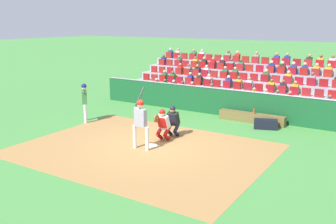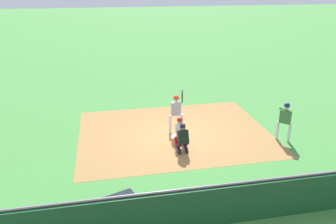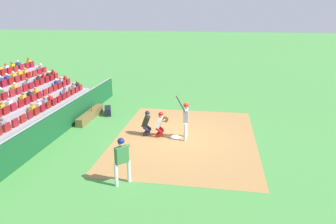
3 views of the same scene
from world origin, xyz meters
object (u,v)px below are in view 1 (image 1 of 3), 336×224
Objects in this scene: catcher_crouching at (163,123)px; equipment_duffel_bag at (266,124)px; home_plate_umpire at (173,120)px; on_deck_batter at (84,99)px; batter_at_plate at (140,118)px; water_bottle_on_bench at (254,111)px; home_plate_marker at (151,145)px; dugout_bench at (252,118)px.

catcher_crouching is 1.31× the size of equipment_duffel_bag.
home_plate_umpire is 0.73× the size of on_deck_batter.
home_plate_umpire is (-0.15, -1.97, -0.45)m from batter_at_plate.
water_bottle_on_bench is at bearing -118.36° from home_plate_umpire.
catcher_crouching is at bearing 85.82° from home_plate_umpire.
batter_at_plate reaches higher than catcher_crouching.
on_deck_batter is (7.45, 3.31, 0.88)m from equipment_duffel_bag.
on_deck_batter is (4.60, -1.24, 1.08)m from home_plate_marker.
home_plate_umpire is 1.32× the size of equipment_duffel_bag.
home_plate_marker is 1.62m from home_plate_umpire.
dugout_bench is 1.16m from equipment_duffel_bag.
home_plate_umpire reaches higher than water_bottle_on_bench.
catcher_crouching is (-0.00, -0.77, 0.70)m from home_plate_marker.
home_plate_marker is 0.14× the size of dugout_bench.
dugout_bench is 0.37m from water_bottle_on_bench.
catcher_crouching reaches higher than equipment_duffel_bag.
water_bottle_on_bench is (-0.12, 0.08, 0.34)m from dugout_bench.
dugout_bench is 1.72× the size of on_deck_batter.
batter_at_plate is 1.70× the size of home_plate_umpire.
on_deck_batter reaches higher than catcher_crouching.
home_plate_marker is at bearing 37.74° from equipment_duffel_bag.
water_bottle_on_bench is at bearing -149.30° from on_deck_batter.
home_plate_marker is at bearing 164.92° from on_deck_batter.
catcher_crouching is at bearing -94.64° from batter_at_plate.
water_bottle_on_bench is (-2.07, -5.20, 0.55)m from home_plate_marker.
water_bottle_on_bench is 0.14× the size of on_deck_batter.
on_deck_batter is (4.65, 0.22, 0.39)m from home_plate_umpire.
home_plate_marker is at bearing 89.87° from catcher_crouching.
batter_at_plate is 5.93m from equipment_duffel_bag.
on_deck_batter is (4.60, -0.47, 0.38)m from catcher_crouching.
dugout_bench is at bearing -113.34° from catcher_crouching.
home_plate_marker is 1.78× the size of water_bottle_on_bench.
catcher_crouching is at bearing 66.66° from dugout_bench.
equipment_duffel_bag is (-2.80, -3.09, -0.49)m from home_plate_umpire.
home_plate_marker is 1.05m from catcher_crouching.
catcher_crouching is at bearing 32.77° from equipment_duffel_bag.
water_bottle_on_bench is at bearing -111.71° from home_plate_marker.
batter_at_plate reaches higher than equipment_duffel_bag.
home_plate_marker is 4.88m from on_deck_batter.
home_plate_marker is 5.63m from dugout_bench.
home_plate_umpire reaches higher than equipment_duffel_bag.
on_deck_batter is at bearing -15.08° from home_plate_marker.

